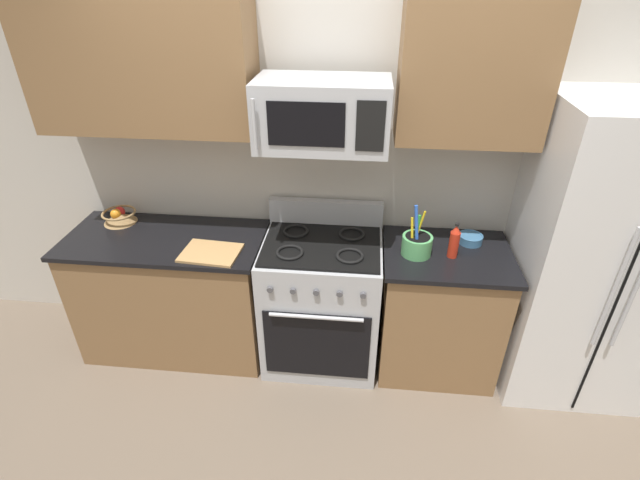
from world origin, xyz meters
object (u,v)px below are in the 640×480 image
(microwave, at_px, (323,114))
(fruit_basket, at_px, (119,216))
(bottle_hot_sauce, at_px, (454,242))
(refrigerator, at_px, (593,258))
(utensil_crock, at_px, (417,244))
(cutting_board, at_px, (211,253))
(range_oven, at_px, (322,301))
(prep_bowl, at_px, (470,238))

(microwave, height_order, fruit_basket, microwave)
(microwave, bearing_deg, bottle_hot_sauce, -4.62)
(refrigerator, relative_size, utensil_crock, 5.53)
(refrigerator, relative_size, cutting_board, 5.41)
(refrigerator, bearing_deg, bottle_hot_sauce, -178.59)
(refrigerator, relative_size, microwave, 2.58)
(range_oven, xyz_separation_m, refrigerator, (1.62, -0.02, 0.46))
(utensil_crock, height_order, prep_bowl, utensil_crock)
(fruit_basket, xyz_separation_m, prep_bowl, (2.34, -0.03, -0.01))
(refrigerator, distance_m, microwave, 1.81)
(refrigerator, distance_m, bottle_hot_sauce, 0.83)
(cutting_board, bearing_deg, bottle_hot_sauce, 4.83)
(bottle_hot_sauce, bearing_deg, microwave, 175.38)
(range_oven, xyz_separation_m, fruit_basket, (-1.41, 0.17, 0.48))
(microwave, bearing_deg, fruit_basket, 174.12)
(refrigerator, distance_m, utensil_crock, 1.04)
(range_oven, relative_size, utensil_crock, 3.22)
(refrigerator, bearing_deg, utensil_crock, -179.22)
(microwave, height_order, cutting_board, microwave)
(utensil_crock, bearing_deg, prep_bowl, 25.60)
(range_oven, relative_size, bottle_hot_sauce, 4.79)
(prep_bowl, bearing_deg, refrigerator, -12.76)
(microwave, bearing_deg, cutting_board, -164.23)
(fruit_basket, bearing_deg, refrigerator, -3.58)
(utensil_crock, xyz_separation_m, prep_bowl, (0.35, 0.17, -0.04))
(range_oven, height_order, prep_bowl, range_oven)
(refrigerator, height_order, cutting_board, refrigerator)
(fruit_basket, bearing_deg, prep_bowl, -0.84)
(microwave, relative_size, cutting_board, 2.09)
(range_oven, height_order, bottle_hot_sauce, bottle_hot_sauce)
(range_oven, bearing_deg, prep_bowl, 8.38)
(cutting_board, bearing_deg, range_oven, 13.59)
(prep_bowl, bearing_deg, cutting_board, -169.43)
(range_oven, height_order, cutting_board, range_oven)
(range_oven, bearing_deg, bottle_hot_sauce, -2.69)
(range_oven, relative_size, prep_bowl, 7.19)
(refrigerator, xyz_separation_m, cutting_board, (-2.29, -0.14, -0.02))
(microwave, relative_size, fruit_basket, 3.22)
(utensil_crock, bearing_deg, microwave, 174.25)
(cutting_board, height_order, bottle_hot_sauce, bottle_hot_sauce)
(fruit_basket, bearing_deg, range_oven, -6.97)
(microwave, bearing_deg, prep_bowl, 6.75)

